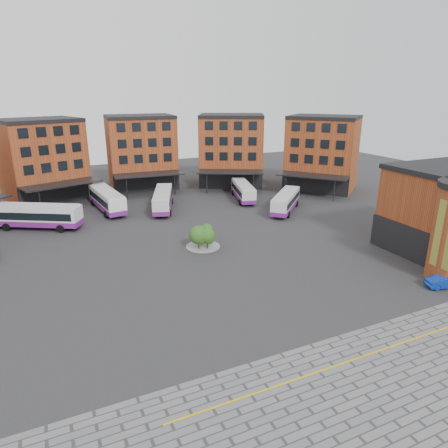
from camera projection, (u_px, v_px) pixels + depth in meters
name	position (u px, v px, depth m)	size (l,w,h in m)	color
ground	(229.00, 290.00, 40.55)	(160.00, 160.00, 0.00)	#28282B
yellow_line	(334.00, 366.00, 29.27)	(26.00, 0.15, 0.02)	gold
main_building	(110.00, 163.00, 69.33)	(94.14, 42.48, 14.60)	#9A4321
tree_island	(203.00, 236.00, 50.68)	(4.40, 4.40, 3.15)	gray
bus_b	(37.00, 216.00, 57.91)	(12.45, 8.82, 3.57)	white
bus_c	(107.00, 200.00, 66.66)	(4.31, 12.75, 3.52)	white
bus_d	(163.00, 199.00, 67.25)	(6.50, 11.95, 3.31)	silver
bus_e	(243.00, 191.00, 73.51)	(5.41, 11.27, 3.10)	white
bus_f	(286.00, 201.00, 66.44)	(9.77, 9.79, 3.17)	silver
blue_car	(445.00, 282.00, 40.83)	(1.34, 3.84, 1.26)	#0C2E9E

